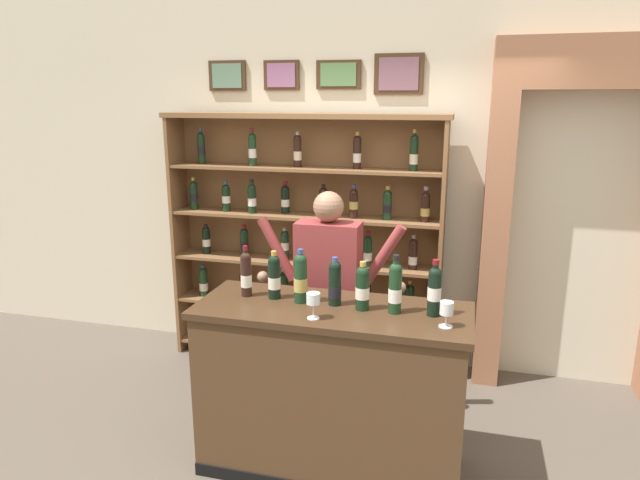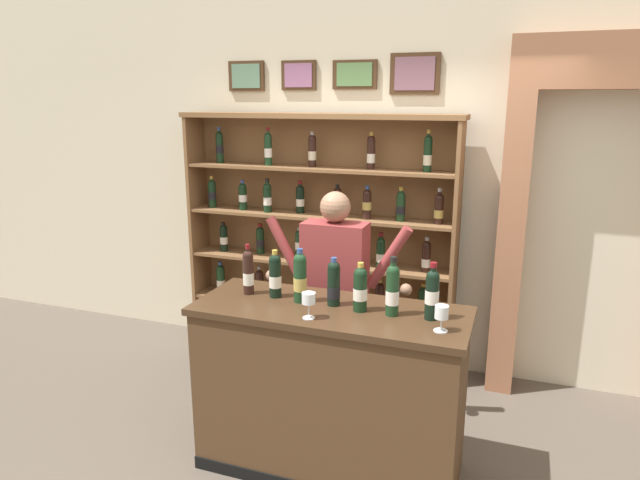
% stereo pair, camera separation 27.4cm
% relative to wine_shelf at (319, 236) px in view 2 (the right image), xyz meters
% --- Properties ---
extents(ground_plane, '(14.00, 14.00, 0.02)m').
position_rel_wine_shelf_xyz_m(ground_plane, '(0.64, -1.40, -1.11)').
color(ground_plane, brown).
extents(back_wall, '(12.00, 0.19, 3.28)m').
position_rel_wine_shelf_xyz_m(back_wall, '(0.63, 0.27, 0.54)').
color(back_wall, beige).
rests_on(back_wall, ground).
extents(wine_shelf, '(2.32, 0.33, 2.10)m').
position_rel_wine_shelf_xyz_m(wine_shelf, '(0.00, 0.00, 0.00)').
color(wine_shelf, brown).
rests_on(wine_shelf, ground).
extents(archway_doorway, '(1.42, 0.45, 2.64)m').
position_rel_wine_shelf_xyz_m(archway_doorway, '(2.13, 0.14, 0.39)').
color(archway_doorway, '#9E6647').
rests_on(archway_doorway, ground).
extents(tasting_counter, '(1.59, 0.62, 1.05)m').
position_rel_wine_shelf_xyz_m(tasting_counter, '(0.58, -1.40, -0.58)').
color(tasting_counter, '#4C331E').
rests_on(tasting_counter, ground).
extents(shopkeeper, '(1.06, 0.22, 1.62)m').
position_rel_wine_shelf_xyz_m(shopkeeper, '(0.40, -0.76, -0.10)').
color(shopkeeper, '#2D3347').
rests_on(shopkeeper, ground).
extents(tasting_bottle_chianti, '(0.07, 0.07, 0.31)m').
position_rel_wine_shelf_xyz_m(tasting_bottle_chianti, '(0.03, -1.33, 0.08)').
color(tasting_bottle_chianti, black).
rests_on(tasting_bottle_chianti, tasting_counter).
extents(tasting_bottle_rosso, '(0.07, 0.07, 0.29)m').
position_rel_wine_shelf_xyz_m(tasting_bottle_rosso, '(0.21, -1.33, 0.08)').
color(tasting_bottle_rosso, black).
rests_on(tasting_bottle_rosso, tasting_counter).
extents(tasting_bottle_super_tuscan, '(0.08, 0.08, 0.32)m').
position_rel_wine_shelf_xyz_m(tasting_bottle_super_tuscan, '(0.38, -1.36, 0.10)').
color(tasting_bottle_super_tuscan, '#19381E').
rests_on(tasting_bottle_super_tuscan, tasting_counter).
extents(tasting_bottle_riserva, '(0.08, 0.08, 0.29)m').
position_rel_wine_shelf_xyz_m(tasting_bottle_riserva, '(0.58, -1.34, 0.08)').
color(tasting_bottle_riserva, black).
rests_on(tasting_bottle_riserva, tasting_counter).
extents(tasting_bottle_prosecco, '(0.08, 0.08, 0.28)m').
position_rel_wine_shelf_xyz_m(tasting_bottle_prosecco, '(0.75, -1.38, 0.08)').
color(tasting_bottle_prosecco, black).
rests_on(tasting_bottle_prosecco, tasting_counter).
extents(tasting_bottle_grappa, '(0.07, 0.07, 0.34)m').
position_rel_wine_shelf_xyz_m(tasting_bottle_grappa, '(0.94, -1.38, 0.10)').
color(tasting_bottle_grappa, '#19381E').
rests_on(tasting_bottle_grappa, tasting_counter).
extents(tasting_bottle_brunello, '(0.08, 0.08, 0.32)m').
position_rel_wine_shelf_xyz_m(tasting_bottle_brunello, '(1.15, -1.37, 0.09)').
color(tasting_bottle_brunello, black).
rests_on(tasting_bottle_brunello, tasting_counter).
extents(wine_glass_left, '(0.08, 0.08, 0.15)m').
position_rel_wine_shelf_xyz_m(wine_glass_left, '(0.52, -1.59, 0.05)').
color(wine_glass_left, silver).
rests_on(wine_glass_left, tasting_counter).
extents(wine_glass_center, '(0.07, 0.07, 0.14)m').
position_rel_wine_shelf_xyz_m(wine_glass_center, '(1.23, -1.52, 0.04)').
color(wine_glass_center, silver).
rests_on(wine_glass_center, tasting_counter).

